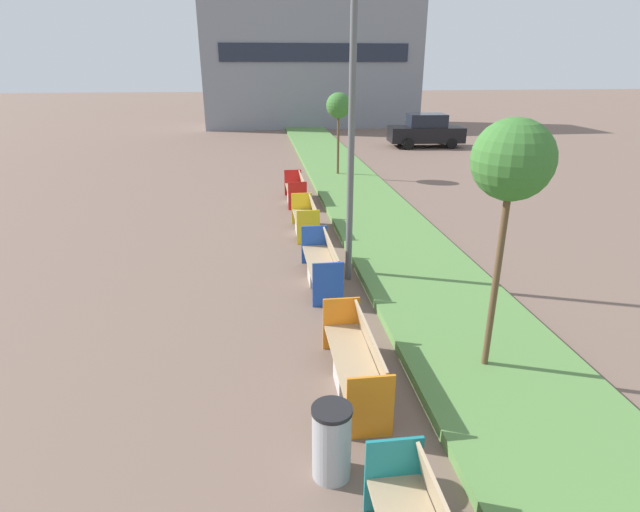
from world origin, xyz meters
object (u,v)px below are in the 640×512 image
Objects in this scene: bench_orange_frame at (356,365)px; street_lamp_post at (352,101)px; bench_red_frame at (296,192)px; sapling_tree_near at (512,163)px; sapling_tree_far at (339,106)px; bench_blue_frame at (322,266)px; litter_bin at (332,442)px; parked_car_distant at (426,131)px; bench_yellow_frame at (306,221)px.

bench_orange_frame is 0.32× the size of street_lamp_post.
sapling_tree_near is (2.08, -10.69, 2.96)m from bench_red_frame.
bench_red_frame is 4.99m from sapling_tree_far.
bench_orange_frame and bench_blue_frame have the same top height.
litter_bin is (-0.62, -12.46, 0.11)m from bench_red_frame.
street_lamp_post reaches higher than sapling_tree_far.
bench_yellow_frame is at bearing -115.77° from parked_car_distant.
street_lamp_post is at bearing 10.52° from bench_blue_frame.
bench_yellow_frame is 4.90m from street_lamp_post.
bench_orange_frame is 3.87m from bench_blue_frame.
bench_yellow_frame is 0.94× the size of bench_red_frame.
sapling_tree_near is (2.07, 0.09, 2.95)m from bench_orange_frame.
bench_blue_frame is at bearing 118.75° from sapling_tree_near.
sapling_tree_near reaches higher than bench_red_frame.
bench_blue_frame is (0.00, 3.87, 0.00)m from bench_orange_frame.
parked_car_distant is at bearing 53.31° from bench_red_frame.
sapling_tree_near reaches higher than litter_bin.
street_lamp_post is 10.70m from sapling_tree_far.
sapling_tree_far reaches higher than bench_yellow_frame.
bench_red_frame is 2.12× the size of litter_bin.
bench_blue_frame and bench_yellow_frame have the same top height.
street_lamp_post is at bearing 77.72° from litter_bin.
bench_yellow_frame is at bearing 86.10° from litter_bin.
street_lamp_post is 4.19m from sapling_tree_near.
bench_orange_frame is 10.79m from bench_red_frame.
street_lamp_post is at bearing -109.36° from parked_car_distant.
bench_orange_frame is 23.65m from parked_car_distant.
litter_bin is at bearing -102.28° from street_lamp_post.
sapling_tree_near is at bearing -74.03° from bench_yellow_frame.
litter_bin is at bearing -110.39° from bench_orange_frame.
bench_red_frame is 0.29× the size of street_lamp_post.
sapling_tree_near is 1.13× the size of sapling_tree_far.
parked_car_distant reaches higher than bench_blue_frame.
sapling_tree_far is (2.08, 3.75, 2.55)m from bench_red_frame.
sapling_tree_near is at bearing 33.19° from litter_bin.
street_lamp_post reaches higher than bench_red_frame.
street_lamp_post is at bearing 110.61° from sapling_tree_near.
parked_car_distant is (8.42, 22.10, 0.54)m from bench_orange_frame.
sapling_tree_near is at bearing 2.57° from bench_orange_frame.
parked_car_distant is at bearing 73.90° from sapling_tree_near.
litter_bin is at bearing -96.40° from bench_blue_frame.
bench_blue_frame is 0.34× the size of street_lamp_post.
litter_bin reaches higher than bench_blue_frame.
bench_orange_frame is 14.91m from sapling_tree_far.
sapling_tree_near reaches higher than sapling_tree_far.
bench_red_frame is (-0.00, 6.92, -0.01)m from bench_blue_frame.
parked_car_distant is (8.43, 11.31, 0.55)m from bench_red_frame.
bench_blue_frame is 6.92m from bench_red_frame.
bench_red_frame is at bearing 95.15° from street_lamp_post.
bench_yellow_frame is at bearing 90.03° from bench_orange_frame.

